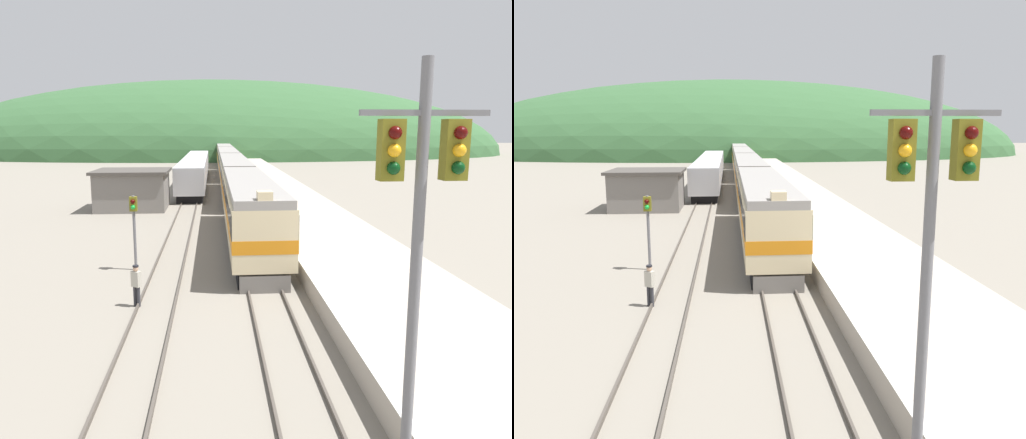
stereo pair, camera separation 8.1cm
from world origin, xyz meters
The scene contains 13 objects.
track_main centered at (0.00, 70.00, 0.08)m, with size 1.52×180.00×0.16m.
track_siding centered at (-4.45, 70.00, 0.08)m, with size 1.52×180.00×0.16m.
platform centered at (4.80, 50.00, 0.44)m, with size 6.10×140.00×0.89m.
distant_hills centered at (0.00, 138.66, 0.00)m, with size 158.39×71.28×40.17m.
station_shed centered at (-9.21, 42.00, 1.74)m, with size 6.38×5.92×3.45m.
express_train_lead_car centered at (0.00, 27.36, 2.18)m, with size 2.85×19.16×4.35m.
carriage_second centered at (0.00, 49.48, 2.17)m, with size 2.84×22.85×3.99m.
carriage_third centered at (0.00, 73.22, 2.17)m, with size 2.84×22.85×3.99m.
carriage_fourth centered at (0.00, 96.95, 2.17)m, with size 2.84×22.85×3.99m.
siding_train centered at (-4.45, 63.05, 1.76)m, with size 2.90×38.44×3.41m.
signal_mast_main centered at (1.37, 5.88, 5.30)m, with size 2.20×0.42×8.07m.
signal_post_siding centered at (-6.06, 22.24, 2.68)m, with size 0.36×0.42×3.73m.
track_worker centered at (-5.22, 16.92, 0.95)m, with size 0.42×0.38×1.68m.
Camera 1 is at (-2.12, -2.23, 6.90)m, focal length 35.00 mm.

